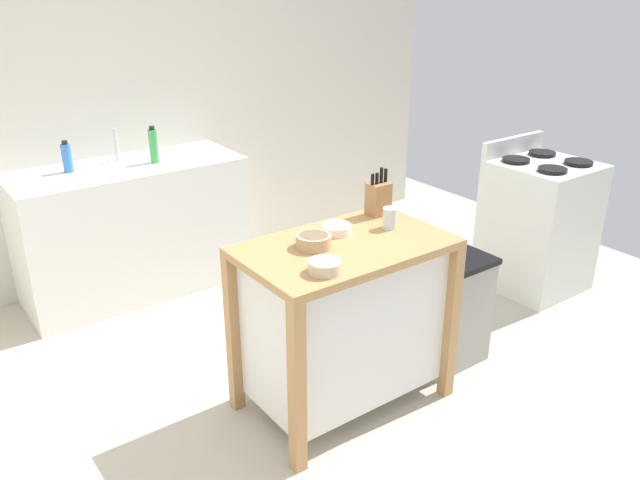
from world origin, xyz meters
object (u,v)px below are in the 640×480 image
bowl_ceramic_wide (314,241)px  bottle_spray_cleaner (154,146)px  drinking_cup (390,218)px  stove (538,225)px  kitchen_island (344,316)px  bowl_ceramic_small (336,229)px  knife_block (378,198)px  sink_faucet (116,145)px  trash_bin (455,310)px  bottle_dish_soap (67,158)px  bowl_stoneware_deep (325,266)px

bowl_ceramic_wide → bottle_spray_cleaner: bottle_spray_cleaner is taller
drinking_cup → stove: 1.68m
kitchen_island → bowl_ceramic_small: bearing=70.7°
kitchen_island → drinking_cup: drinking_cup is taller
knife_block → bowl_ceramic_wide: 0.55m
drinking_cup → sink_faucet: (-0.66, 1.95, 0.07)m
bowl_ceramic_wide → trash_bin: size_ratio=0.26×
bottle_dish_soap → stove: bearing=-32.4°
bowl_ceramic_small → stove: 1.91m
bottle_spray_cleaner → stove: bearing=-36.4°
bowl_stoneware_deep → bottle_spray_cleaner: (0.08, 1.98, 0.09)m
kitchen_island → knife_block: size_ratio=3.98×
bowl_stoneware_deep → stove: size_ratio=0.14×
kitchen_island → bottle_spray_cleaner: (-0.18, 1.79, 0.51)m
kitchen_island → bowl_ceramic_wide: (-0.14, 0.05, 0.42)m
kitchen_island → bottle_spray_cleaner: bearing=95.8°
bottle_spray_cleaner → kitchen_island: bearing=-84.2°
trash_bin → stove: bearing=15.8°
trash_bin → bottle_dish_soap: (-1.44, 1.97, 0.67)m
trash_bin → bowl_ceramic_wide: bearing=172.3°
bottle_dish_soap → bowl_ceramic_wide: bearing=-73.2°
trash_bin → bottle_spray_cleaner: 2.18m
sink_faucet → stove: size_ratio=0.22×
sink_faucet → stove: 2.88m
bowl_ceramic_small → sink_faucet: sink_faucet is taller
bowl_stoneware_deep → bottle_dish_soap: (-0.44, 2.10, 0.07)m
knife_block → trash_bin: knife_block is taller
bowl_stoneware_deep → stove: stove is taller
bowl_stoneware_deep → sink_faucet: (-0.10, 2.16, 0.09)m
kitchen_island → stove: size_ratio=0.98×
bowl_ceramic_wide → bowl_ceramic_small: bearing=22.0°
knife_block → stove: 1.60m
bowl_ceramic_small → bottle_spray_cleaner: (-0.23, 1.66, 0.10)m
drinking_cup → bottle_dish_soap: bottle_dish_soap is taller
bottle_spray_cleaner → knife_block: bearing=-70.6°
bowl_ceramic_small → knife_block: bearing=12.7°
bowl_ceramic_wide → bottle_spray_cleaner: bearing=91.3°
trash_bin → sink_faucet: 2.42m
bottle_spray_cleaner → stove: 2.63m
sink_faucet → drinking_cup: bearing=-71.2°
kitchen_island → trash_bin: bearing=-5.1°
bowl_ceramic_wide → bottle_dish_soap: (-0.56, 1.85, 0.07)m
bowl_ceramic_small → bowl_ceramic_wide: bearing=-158.0°
bowl_ceramic_small → drinking_cup: drinking_cup is taller
bowl_stoneware_deep → bowl_ceramic_small: size_ratio=0.98×
knife_block → bottle_dish_soap: size_ratio=1.24×
kitchen_island → sink_faucet: sink_faucet is taller
kitchen_island → bowl_ceramic_wide: 0.45m
kitchen_island → bowl_ceramic_wide: bearing=159.7°
trash_bin → sink_faucet: bearing=118.4°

